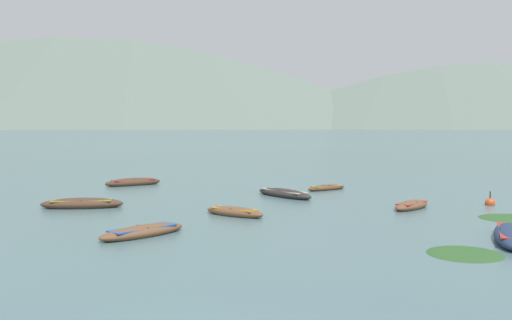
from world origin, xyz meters
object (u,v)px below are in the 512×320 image
at_px(rowboat_1, 511,235).
at_px(rowboat_3, 284,193).
at_px(rowboat_5, 326,188).
at_px(rowboat_7, 133,182).
at_px(rowboat_6, 235,212).
at_px(rowboat_4, 143,232).
at_px(rowboat_2, 82,204).
at_px(mooring_buoy, 490,203).
at_px(rowboat_0, 411,205).

xyz_separation_m(rowboat_1, rowboat_3, (-7.93, 12.20, -0.01)).
bearing_deg(rowboat_5, rowboat_7, 169.95).
bearing_deg(rowboat_6, rowboat_7, 122.18).
xyz_separation_m(rowboat_1, rowboat_5, (-5.09, 15.68, -0.06)).
distance_m(rowboat_4, rowboat_6, 5.70).
relative_size(rowboat_2, rowboat_5, 1.41).
xyz_separation_m(rowboat_3, rowboat_7, (-10.49, 5.84, 0.02)).
bearing_deg(rowboat_2, rowboat_3, 24.50).
xyz_separation_m(rowboat_3, rowboat_6, (-2.45, -6.94, -0.02)).
relative_size(rowboat_4, mooring_buoy, 4.00).
distance_m(rowboat_0, mooring_buoy, 4.65).
xyz_separation_m(rowboat_1, rowboat_4, (-13.51, 0.49, -0.03)).
height_order(rowboat_0, rowboat_6, rowboat_6).
bearing_deg(rowboat_0, rowboat_1, -78.00).
distance_m(rowboat_7, mooring_buoy, 23.07).
bearing_deg(rowboat_4, mooring_buoy, 27.58).
relative_size(rowboat_6, rowboat_7, 0.81).
bearing_deg(mooring_buoy, rowboat_5, 139.87).
height_order(rowboat_0, rowboat_3, rowboat_3).
distance_m(rowboat_4, rowboat_7, 18.23).
height_order(rowboat_0, rowboat_7, rowboat_7).
distance_m(rowboat_0, rowboat_6, 9.07).
relative_size(rowboat_0, rowboat_2, 0.69).
xyz_separation_m(rowboat_6, rowboat_7, (-8.04, 12.78, 0.04)).
bearing_deg(rowboat_3, rowboat_4, -115.50).
bearing_deg(rowboat_2, rowboat_7, 90.65).
height_order(rowboat_3, mooring_buoy, mooring_buoy).
relative_size(rowboat_4, rowboat_5, 1.16).
bearing_deg(rowboat_7, rowboat_6, -57.82).
distance_m(rowboat_3, rowboat_6, 7.36).
bearing_deg(rowboat_2, rowboat_0, 0.64).
bearing_deg(rowboat_6, rowboat_2, 164.40).
bearing_deg(rowboat_1, rowboat_6, 153.13).
height_order(rowboat_4, rowboat_6, rowboat_6).
distance_m(rowboat_1, rowboat_5, 16.49).
bearing_deg(rowboat_5, rowboat_0, -66.66).
distance_m(rowboat_5, mooring_buoy, 10.34).
distance_m(rowboat_0, rowboat_2, 16.67).
xyz_separation_m(rowboat_0, rowboat_4, (-11.88, -7.17, 0.00)).
xyz_separation_m(rowboat_3, mooring_buoy, (10.74, -3.18, -0.07)).
distance_m(rowboat_0, rowboat_4, 13.88).
height_order(rowboat_5, rowboat_6, rowboat_6).
xyz_separation_m(rowboat_4, rowboat_5, (8.42, 15.19, -0.02)).
distance_m(rowboat_2, rowboat_3, 11.40).
bearing_deg(rowboat_4, rowboat_2, 124.46).
bearing_deg(rowboat_3, mooring_buoy, -16.49).
xyz_separation_m(rowboat_7, mooring_buoy, (21.24, -9.02, -0.10)).
distance_m(rowboat_2, rowboat_5, 15.55).
relative_size(rowboat_0, rowboat_7, 0.75).
bearing_deg(rowboat_6, rowboat_1, -26.87).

